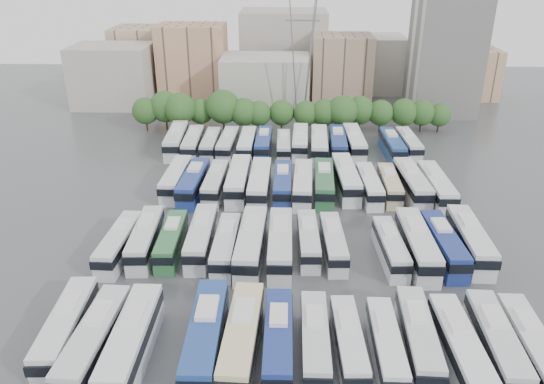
{
  "coord_description": "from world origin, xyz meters",
  "views": [
    {
      "loc": [
        -1.06,
        -62.28,
        34.51
      ],
      "look_at": [
        -2.96,
        5.9,
        3.0
      ],
      "focal_mm": 35.0,
      "sensor_mm": 36.0,
      "label": 1
    }
  ],
  "objects_px": {
    "apartment_tower": "(445,55)",
    "bus_r1_s5": "(251,243)",
    "bus_r0_s9": "(386,345)",
    "bus_r3_s2": "(211,144)",
    "bus_r1_s8": "(333,242)",
    "bus_r3_s4": "(247,144)",
    "bus_r1_s7": "(308,239)",
    "bus_r1_s13": "(470,240)",
    "bus_r2_s10": "(369,185)",
    "bus_r1_s3": "(201,237)",
    "bus_r2_s2": "(194,182)",
    "electricity_pylon": "(302,33)",
    "bus_r0_s11": "(460,348)",
    "bus_r2_s8": "(324,183)",
    "bus_r2_s1": "(176,179)",
    "bus_r1_s6": "(280,243)",
    "bus_r3_s9": "(338,143)",
    "bus_r3_s8": "(319,144)",
    "bus_r1_s10": "(390,247)",
    "bus_r0_s13": "(530,345)",
    "bus_r1_s12": "(443,244)",
    "bus_r2_s5": "(260,183)",
    "bus_r3_s1": "(193,143)",
    "bus_r0_s2": "(132,342)",
    "bus_r0_s5": "(242,338)",
    "bus_r3_s13": "(409,144)",
    "bus_r3_s0": "(176,140)",
    "bus_r0_s8": "(349,342)",
    "bus_r2_s11": "(390,185)",
    "bus_r0_s12": "(496,343)",
    "bus_r0_s7": "(315,340)",
    "bus_r3_s5": "(264,143)",
    "bus_r2_s9": "(346,178)",
    "bus_r2_s12": "(412,183)",
    "bus_r2_s3": "(216,183)",
    "bus_r0_s1": "(95,340)",
    "bus_r2_s7": "(303,184)",
    "bus_r2_s13": "(436,187)",
    "bus_r3_s12": "(392,145)",
    "bus_r0_s10": "(418,337)",
    "bus_r1_s2": "(172,240)",
    "bus_r3_s6": "(284,146)",
    "bus_r1_s4": "(226,245)",
    "bus_r1_s11": "(417,244)",
    "bus_r2_s6": "(283,184)",
    "bus_r1_s1": "(146,238)",
    "bus_r2_s4": "(238,180)",
    "bus_r3_s3": "(228,144)",
    "bus_r3_s7": "(300,141)"
  },
  "relations": [
    {
      "from": "bus_r1_s4",
      "to": "bus_r3_s8",
      "type": "relative_size",
      "value": 0.87
    },
    {
      "from": "bus_r0_s5",
      "to": "bus_r2_s3",
      "type": "xyz_separation_m",
      "value": [
        -6.87,
        35.44,
        -0.17
      ]
    },
    {
      "from": "bus_r3_s4",
      "to": "bus_r1_s7",
      "type": "bearing_deg",
      "value": -72.61
    },
    {
      "from": "bus_r0_s2",
      "to": "bus_r2_s13",
      "type": "height_order",
      "value": "bus_r0_s2"
    },
    {
      "from": "bus_r1_s3",
      "to": "bus_r2_s2",
      "type": "distance_m",
      "value": 16.98
    },
    {
      "from": "bus_r1_s6",
      "to": "bus_r3_s8",
      "type": "distance_m",
      "value": 36.33
    },
    {
      "from": "apartment_tower",
      "to": "bus_r2_s12",
      "type": "height_order",
      "value": "apartment_tower"
    },
    {
      "from": "bus_r1_s12",
      "to": "bus_r2_s5",
      "type": "relative_size",
      "value": 0.93
    },
    {
      "from": "bus_r0_s2",
      "to": "bus_r0_s5",
      "type": "xyz_separation_m",
      "value": [
        9.95,
        0.82,
        -0.05
      ]
    },
    {
      "from": "bus_r2_s7",
      "to": "bus_r3_s8",
      "type": "xyz_separation_m",
      "value": [
        3.39,
        17.68,
        0.1
      ]
    },
    {
      "from": "bus_r0_s9",
      "to": "bus_r1_s8",
      "type": "relative_size",
      "value": 0.98
    },
    {
      "from": "bus_r1_s12",
      "to": "bus_r3_s9",
      "type": "distance_m",
      "value": 37.21
    },
    {
      "from": "bus_r0_s2",
      "to": "bus_r1_s2",
      "type": "xyz_separation_m",
      "value": [
        -0.22,
        18.96,
        -0.35
      ]
    },
    {
      "from": "apartment_tower",
      "to": "bus_r1_s5",
      "type": "bearing_deg",
      "value": -121.06
    },
    {
      "from": "bus_r3_s1",
      "to": "bus_r1_s5",
      "type": "bearing_deg",
      "value": -71.5
    },
    {
      "from": "bus_r0_s10",
      "to": "bus_r3_s9",
      "type": "relative_size",
      "value": 0.93
    },
    {
      "from": "bus_r1_s13",
      "to": "bus_r0_s12",
      "type": "bearing_deg",
      "value": -98.95
    },
    {
      "from": "bus_r3_s0",
      "to": "bus_r0_s8",
      "type": "bearing_deg",
      "value": -66.8
    },
    {
      "from": "bus_r2_s9",
      "to": "bus_r2_s12",
      "type": "bearing_deg",
      "value": -12.52
    },
    {
      "from": "bus_r3_s2",
      "to": "bus_r3_s1",
      "type": "bearing_deg",
      "value": 179.19
    },
    {
      "from": "bus_r1_s10",
      "to": "bus_r0_s13",
      "type": "bearing_deg",
      "value": -63.45
    },
    {
      "from": "bus_r0_s11",
      "to": "bus_r1_s5",
      "type": "xyz_separation_m",
      "value": [
        -19.85,
        17.68,
        0.2
      ]
    },
    {
      "from": "bus_r1_s12",
      "to": "bus_r1_s13",
      "type": "xyz_separation_m",
      "value": [
        3.49,
        0.98,
        0.09
      ]
    },
    {
      "from": "bus_r3_s5",
      "to": "bus_r3_s12",
      "type": "xyz_separation_m",
      "value": [
        23.38,
        -0.64,
        0.05
      ]
    },
    {
      "from": "bus_r0_s2",
      "to": "bus_r1_s12",
      "type": "bearing_deg",
      "value": 29.68
    },
    {
      "from": "bus_r3_s6",
      "to": "bus_r0_s12",
      "type": "bearing_deg",
      "value": -69.76
    },
    {
      "from": "bus_r0_s12",
      "to": "bus_r0_s7",
      "type": "bearing_deg",
      "value": -177.81
    },
    {
      "from": "bus_r1_s5",
      "to": "bus_r3_s3",
      "type": "distance_m",
      "value": 36.66
    },
    {
      "from": "bus_r1_s5",
      "to": "bus_r2_s11",
      "type": "distance_m",
      "value": 27.38
    },
    {
      "from": "bus_r0_s1",
      "to": "bus_r1_s8",
      "type": "xyz_separation_m",
      "value": [
        23.11,
        18.82,
        -0.29
      ]
    },
    {
      "from": "bus_r2_s11",
      "to": "bus_r3_s5",
      "type": "bearing_deg",
      "value": 139.4
    },
    {
      "from": "bus_r1_s8",
      "to": "bus_r1_s10",
      "type": "xyz_separation_m",
      "value": [
        6.79,
        -1.03,
        0.01
      ]
    },
    {
      "from": "bus_r1_s11",
      "to": "bus_r2_s6",
      "type": "xyz_separation_m",
      "value": [
        -16.37,
        18.02,
        -0.18
      ]
    },
    {
      "from": "bus_r3_s7",
      "to": "bus_r1_s10",
      "type": "bearing_deg",
      "value": -72.7
    },
    {
      "from": "bus_r0_s9",
      "to": "bus_r3_s2",
      "type": "relative_size",
      "value": 0.95
    },
    {
      "from": "bus_r2_s8",
      "to": "bus_r2_s1",
      "type": "bearing_deg",
      "value": 179.99
    },
    {
      "from": "bus_r2_s2",
      "to": "bus_r3_s5",
      "type": "height_order",
      "value": "bus_r2_s2"
    },
    {
      "from": "bus_r1_s13",
      "to": "bus_r2_s10",
      "type": "distance_m",
      "value": 19.4
    },
    {
      "from": "apartment_tower",
      "to": "bus_r0_s13",
      "type": "xyz_separation_m",
      "value": [
        -12.73,
        -82.01,
        -11.16
      ]
    },
    {
      "from": "bus_r1_s6",
      "to": "bus_r3_s9",
      "type": "relative_size",
      "value": 1.0
    },
    {
      "from": "bus_r1_s2",
      "to": "bus_r1_s6",
      "type": "bearing_deg",
      "value": -5.14
    },
    {
      "from": "bus_r1_s12",
      "to": "bus_r3_s13",
      "type": "distance_m",
      "value": 36.68
    },
    {
      "from": "bus_r0_s9",
      "to": "bus_r2_s4",
      "type": "bearing_deg",
      "value": 114.98
    },
    {
      "from": "bus_r0_s11",
      "to": "bus_r1_s3",
      "type": "xyz_separation_m",
      "value": [
        -26.14,
        19.34,
        0.03
      ]
    },
    {
      "from": "bus_r1_s13",
      "to": "electricity_pylon",
      "type": "bearing_deg",
      "value": 110.83
    },
    {
      "from": "bus_r1_s1",
      "to": "bus_r1_s10",
      "type": "relative_size",
      "value": 1.09
    },
    {
      "from": "electricity_pylon",
      "to": "bus_r0_s9",
      "type": "distance_m",
      "value": 76.36
    },
    {
      "from": "bus_r3_s0",
      "to": "bus_r3_s2",
      "type": "bearing_deg",
      "value": -12.65
    },
    {
      "from": "bus_r0_s11",
      "to": "bus_r3_s8",
      "type": "relative_size",
      "value": 0.91
    },
    {
      "from": "bus_r1_s2",
      "to": "bus_r2_s13",
      "type": "bearing_deg",
      "value": 23.15
    }
  ]
}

